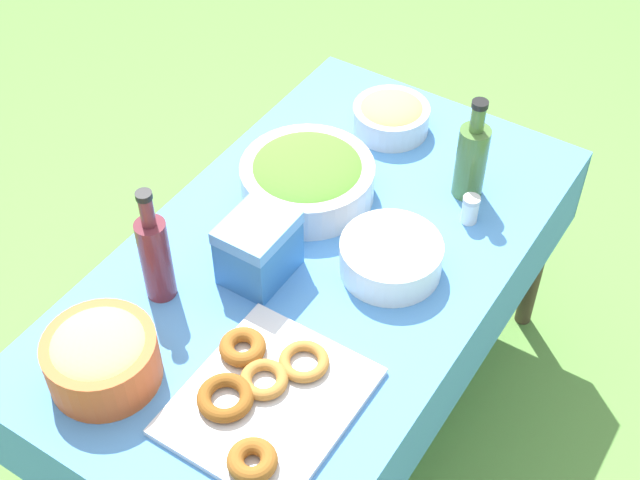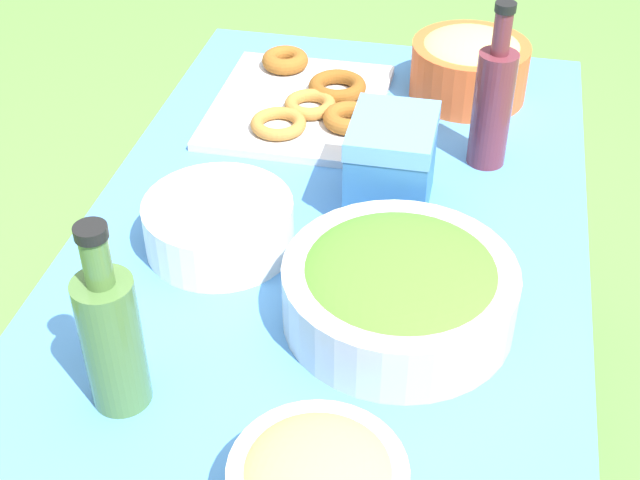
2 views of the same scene
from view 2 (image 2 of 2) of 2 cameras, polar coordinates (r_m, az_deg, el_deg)
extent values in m
cube|color=#4C8CD1|center=(1.48, 0.63, -0.09)|extent=(1.46, 0.84, 0.02)
cube|color=#4C8CD1|center=(1.67, -13.45, -1.60)|extent=(1.46, 0.01, 0.22)
cube|color=#4C8CD1|center=(1.55, 15.77, -5.57)|extent=(1.46, 0.01, 0.22)
cube|color=#4C8CD1|center=(2.15, 4.47, 9.06)|extent=(0.01, 0.84, 0.22)
cylinder|color=#473828|center=(2.28, -4.97, 4.47)|extent=(0.05, 0.05, 0.66)
cylinder|color=#473828|center=(2.21, 13.22, 2.26)|extent=(0.05, 0.05, 0.66)
cylinder|color=silver|center=(1.29, 5.07, -3.48)|extent=(0.34, 0.34, 0.10)
ellipsoid|color=#51892D|center=(1.27, 5.15, -2.34)|extent=(0.30, 0.30, 0.07)
cylinder|color=#E05B28|center=(1.87, 9.51, 10.67)|extent=(0.24, 0.24, 0.11)
ellipsoid|color=tan|center=(1.85, 9.65, 11.85)|extent=(0.21, 0.21, 0.07)
cube|color=silver|center=(1.82, -1.40, 8.58)|extent=(0.40, 0.34, 0.02)
torus|color=#93561E|center=(1.94, -2.25, 11.43)|extent=(0.13, 0.13, 0.03)
torus|color=#93561E|center=(1.73, 1.86, 7.80)|extent=(0.14, 0.14, 0.03)
torus|color=#B27533|center=(1.78, -0.64, 8.67)|extent=(0.10, 0.10, 0.03)
torus|color=#B27533|center=(1.72, -2.68, 7.44)|extent=(0.15, 0.15, 0.02)
torus|color=brown|center=(1.84, 1.12, 9.79)|extent=(0.17, 0.17, 0.03)
cylinder|color=white|center=(1.46, -6.39, -0.17)|extent=(0.24, 0.24, 0.01)
cylinder|color=white|center=(1.45, -6.42, 0.21)|extent=(0.24, 0.24, 0.01)
cylinder|color=white|center=(1.44, -6.45, 0.58)|extent=(0.24, 0.24, 0.01)
cylinder|color=white|center=(1.44, -6.49, 0.96)|extent=(0.24, 0.24, 0.01)
cylinder|color=white|center=(1.43, -6.52, 1.35)|extent=(0.24, 0.24, 0.01)
cylinder|color=white|center=(1.42, -6.55, 1.74)|extent=(0.24, 0.24, 0.01)
cylinder|color=white|center=(1.41, -6.59, 2.13)|extent=(0.24, 0.24, 0.01)
cylinder|color=#4C7238|center=(1.17, -13.12, -6.44)|extent=(0.08, 0.08, 0.20)
cylinder|color=#4C7238|center=(1.08, -14.12, -1.29)|extent=(0.04, 0.04, 0.07)
cylinder|color=black|center=(1.06, -14.47, 0.50)|extent=(0.04, 0.04, 0.01)
cylinder|color=maroon|center=(1.63, 10.94, 8.20)|extent=(0.07, 0.07, 0.22)
cylinder|color=maroon|center=(1.56, 11.58, 12.86)|extent=(0.03, 0.03, 0.08)
cylinder|color=black|center=(1.55, 11.80, 14.39)|extent=(0.04, 0.04, 0.01)
ellipsoid|color=tan|center=(1.05, -0.14, -14.92)|extent=(0.18, 0.18, 0.07)
cube|color=#3372B7|center=(1.51, 4.55, 4.34)|extent=(0.17, 0.14, 0.13)
cube|color=#60A0E5|center=(1.47, 4.70, 7.00)|extent=(0.17, 0.14, 0.03)
cylinder|color=white|center=(1.29, -13.23, -5.45)|extent=(0.04, 0.04, 0.06)
cylinder|color=silver|center=(1.27, -13.48, -4.19)|extent=(0.04, 0.04, 0.01)
camera|label=1|loc=(2.65, -17.84, 50.93)|focal=50.00mm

